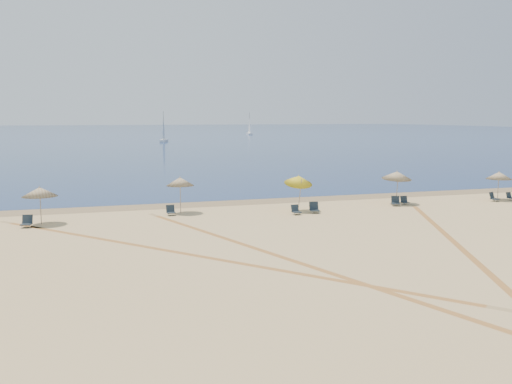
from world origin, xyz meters
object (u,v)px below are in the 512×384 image
umbrella_1 (40,192)px  sailboat_1 (164,133)px  chair_8 (494,197)px  chair_5 (314,208)px  umbrella_3 (299,180)px  chair_9 (510,197)px  sailboat_0 (249,128)px  chair_4 (296,210)px  chair_6 (396,201)px  chair_7 (405,201)px  umbrella_5 (499,176)px  umbrella_2 (180,182)px  chair_3 (171,211)px  chair_2 (27,222)px  umbrella_4 (397,175)px

umbrella_1 → sailboat_1: (20.84, 106.51, 0.39)m
chair_8 → chair_5: bearing=158.7°
umbrella_1 → umbrella_3: bearing=-0.9°
chair_9 → sailboat_0: size_ratio=0.08×
chair_4 → chair_6: chair_6 is taller
chair_6 → chair_7: (0.92, 0.28, -0.03)m
chair_8 → umbrella_5: bearing=5.6°
umbrella_5 → sailboat_1: 107.22m
chair_8 → sailboat_0: bearing=56.5°
umbrella_1 → umbrella_2: (8.61, 1.39, 0.16)m
umbrella_2 → chair_7: 16.46m
umbrella_1 → umbrella_5: bearing=-0.0°
chair_3 → chair_5: bearing=-15.5°
umbrella_1 → chair_2: (-0.73, -0.69, -1.65)m
chair_2 → umbrella_3: bearing=12.1°
umbrella_1 → umbrella_2: size_ratio=0.93×
umbrella_3 → chair_4: size_ratio=4.05×
chair_9 → sailboat_1: 107.64m
chair_6 → sailboat_1: size_ratio=0.11×
sailboat_1 → chair_2: bearing=-84.3°
chair_2 → sailboat_0: bearing=80.1°
chair_5 → umbrella_2: bearing=174.7°
chair_5 → chair_6: bearing=19.9°
chair_6 → chair_7: bearing=38.6°
umbrella_4 → umbrella_3: bearing=-174.1°
chair_4 → sailboat_0: (42.19, 156.94, 2.12)m
umbrella_1 → umbrella_4: (24.47, 0.59, 0.17)m
umbrella_3 → umbrella_5: (16.62, 0.24, -0.26)m
umbrella_5 → chair_2: umbrella_5 is taller
chair_2 → sailboat_1: bearing=89.3°
chair_5 → chair_4: bearing=-161.4°
sailboat_0 → sailboat_1: sailboat_0 is taller
chair_3 → chair_8: 24.46m
chair_2 → sailboat_1: (21.57, 107.20, 2.04)m
chair_8 → chair_9: 1.65m
chair_5 → chair_3: bearing=179.5°
umbrella_2 → umbrella_5: size_ratio=1.10×
chair_2 → sailboat_1: 109.37m
chair_6 → chair_2: bearing=-156.9°
umbrella_5 → chair_6: (-9.04, -0.13, -1.60)m
chair_4 → umbrella_2: bearing=153.3°
chair_2 → sailboat_1: size_ratio=0.10×
chair_6 → chair_8: 8.30m
chair_3 → sailboat_0: (50.13, 154.82, 2.11)m
chair_4 → chair_2: bearing=171.9°
chair_8 → sailboat_1: 107.58m
chair_5 → chair_9: (16.75, 0.87, -0.06)m
umbrella_4 → chair_5: bearing=-166.4°
umbrella_4 → chair_6: umbrella_4 is taller
umbrella_2 → chair_5: size_ratio=3.01×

